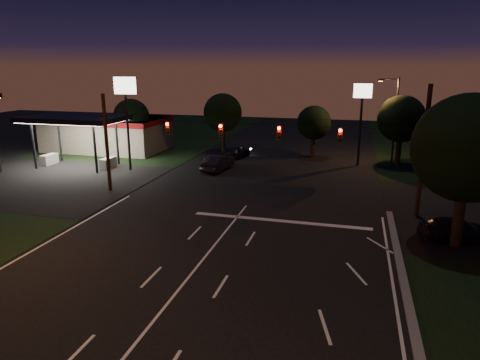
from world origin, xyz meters
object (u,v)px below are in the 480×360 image
(car_oncoming_a, at_px, (238,152))
(car_oncoming_b, at_px, (218,162))
(tree_right_near, at_px, (468,149))
(car_cross, at_px, (457,229))
(utility_pole_right, at_px, (416,216))

(car_oncoming_a, bearing_deg, car_oncoming_b, 100.20)
(tree_right_near, bearing_deg, car_cross, 74.65)
(car_oncoming_b, height_order, car_cross, car_oncoming_b)
(tree_right_near, bearing_deg, car_oncoming_b, 143.55)
(car_oncoming_a, xyz_separation_m, car_cross, (18.99, -19.68, 0.00))
(utility_pole_right, relative_size, car_oncoming_a, 2.35)
(utility_pole_right, bearing_deg, car_oncoming_b, 152.21)
(tree_right_near, relative_size, car_oncoming_a, 2.29)
(tree_right_near, xyz_separation_m, car_cross, (0.26, 0.95, -5.02))
(car_cross, bearing_deg, tree_right_near, 146.16)
(car_oncoming_a, relative_size, car_oncoming_b, 0.80)
(car_cross, bearing_deg, car_oncoming_a, 25.49)
(car_oncoming_b, relative_size, car_cross, 1.06)
(car_oncoming_a, bearing_deg, tree_right_near, 145.24)
(tree_right_near, bearing_deg, utility_pole_right, 107.53)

